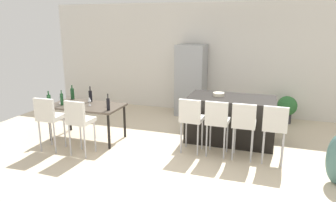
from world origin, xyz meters
TOP-DOWN VIEW (x-y plane):
  - ground_plane at (0.00, 0.00)m, footprint 10.00×10.00m
  - back_wall at (0.00, 2.98)m, footprint 10.00×0.12m
  - kitchen_island at (0.51, 0.94)m, footprint 1.74×0.95m
  - bar_chair_left at (-0.11, 0.08)m, footprint 0.41×0.41m
  - bar_chair_middle at (0.37, 0.08)m, footprint 0.41×0.41m
  - bar_chair_right at (0.84, 0.08)m, footprint 0.40×0.40m
  - bar_chair_far at (1.35, 0.08)m, footprint 0.41×0.41m
  - dining_table at (-2.33, 0.07)m, footprint 1.49×0.80m
  - dining_chair_near at (-2.66, -0.69)m, footprint 0.42×0.42m
  - dining_chair_far at (-2.00, -0.69)m, footprint 0.41×0.41m
  - wine_bottle_middle at (-2.80, -0.10)m, footprint 0.06×0.06m
  - wine_bottle_near at (-1.71, -0.14)m, footprint 0.06×0.06m
  - wine_bottle_far at (-2.90, 0.40)m, footprint 0.08×0.08m
  - wine_bottle_left at (-3.01, -0.23)m, footprint 0.08×0.08m
  - wine_bottle_corner at (-2.40, 0.33)m, footprint 0.07×0.07m
  - wine_glass_right at (-1.84, 0.10)m, footprint 0.07×0.07m
  - wine_glass_end at (-2.92, -0.00)m, footprint 0.07×0.07m
  - wine_glass_inner at (-2.25, 0.06)m, footprint 0.07×0.07m
  - refrigerator at (-0.76, 2.54)m, footprint 0.72×0.68m
  - fruit_bowl at (0.23, 0.97)m, footprint 0.23×0.23m
  - potted_plant at (1.64, 2.53)m, footprint 0.47×0.47m

SIDE VIEW (x-z plane):
  - ground_plane at x=0.00m, z-range 0.00..0.00m
  - potted_plant at x=1.64m, z-range 0.06..0.73m
  - kitchen_island at x=0.51m, z-range 0.00..0.92m
  - dining_table at x=-2.33m, z-range 0.30..1.04m
  - bar_chair_left at x=-0.11m, z-range 0.17..1.22m
  - bar_chair_middle at x=0.37m, z-range 0.17..1.22m
  - bar_chair_right at x=0.84m, z-range 0.17..1.22m
  - bar_chair_far at x=1.35m, z-range 0.17..1.22m
  - dining_chair_near at x=-2.66m, z-range 0.17..1.22m
  - dining_chair_far at x=-2.00m, z-range 0.17..1.22m
  - wine_bottle_left at x=-3.01m, z-range 0.71..1.01m
  - wine_bottle_near at x=-1.71m, z-range 0.70..1.03m
  - wine_glass_right at x=-1.84m, z-range 0.78..0.95m
  - wine_glass_end at x=-2.92m, z-range 0.78..0.95m
  - wine_glass_inner at x=-2.25m, z-range 0.78..0.95m
  - wine_bottle_middle at x=-2.80m, z-range 0.71..1.02m
  - wine_bottle_far at x=-2.90m, z-range 0.71..1.02m
  - wine_bottle_corner at x=-2.40m, z-range 0.70..1.03m
  - refrigerator at x=-0.76m, z-range 0.00..1.84m
  - fruit_bowl at x=0.23m, z-range 0.92..0.99m
  - back_wall at x=0.00m, z-range 0.00..2.90m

